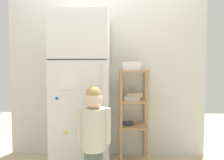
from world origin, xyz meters
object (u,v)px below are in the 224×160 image
(refrigerator, at_px, (82,91))
(fruit_bin, at_px, (131,67))
(pantry_shelf_unit, at_px, (133,106))
(child_standing, at_px, (94,128))

(refrigerator, height_order, fruit_bin, refrigerator)
(refrigerator, relative_size, pantry_shelf_unit, 1.56)
(child_standing, xyz_separation_m, pantry_shelf_unit, (0.42, 0.66, 0.10))
(pantry_shelf_unit, height_order, fruit_bin, fruit_bin)
(refrigerator, xyz_separation_m, fruit_bin, (0.60, 0.13, 0.30))
(refrigerator, bearing_deg, child_standing, -69.09)
(refrigerator, height_order, pantry_shelf_unit, refrigerator)
(refrigerator, relative_size, fruit_bin, 8.42)
(child_standing, relative_size, fruit_bin, 4.70)
(child_standing, height_order, fruit_bin, fruit_bin)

